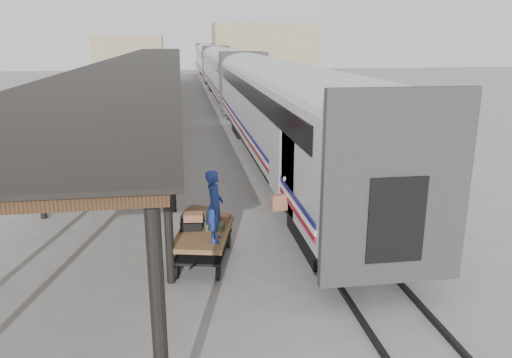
{
  "coord_description": "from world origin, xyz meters",
  "views": [
    {
      "loc": [
        -0.94,
        -12.83,
        5.56
      ],
      "look_at": [
        1.05,
        0.6,
        1.7
      ],
      "focal_mm": 35.0,
      "sensor_mm": 36.0,
      "label": 1
    }
  ],
  "objects_px": {
    "porter": "(215,206)",
    "pedestrian": "(162,118)",
    "luggage_tug": "(149,121)",
    "baggage_cart": "(204,238)"
  },
  "relations": [
    {
      "from": "porter",
      "to": "pedestrian",
      "type": "height_order",
      "value": "porter"
    },
    {
      "from": "luggage_tug",
      "to": "pedestrian",
      "type": "xyz_separation_m",
      "value": [
        0.8,
        -1.01,
        0.32
      ]
    },
    {
      "from": "baggage_cart",
      "to": "porter",
      "type": "bearing_deg",
      "value": -56.22
    },
    {
      "from": "luggage_tug",
      "to": "pedestrian",
      "type": "distance_m",
      "value": 1.33
    },
    {
      "from": "porter",
      "to": "pedestrian",
      "type": "distance_m",
      "value": 18.87
    },
    {
      "from": "porter",
      "to": "pedestrian",
      "type": "bearing_deg",
      "value": 11.78
    },
    {
      "from": "luggage_tug",
      "to": "porter",
      "type": "relative_size",
      "value": 0.98
    },
    {
      "from": "baggage_cart",
      "to": "luggage_tug",
      "type": "xyz_separation_m",
      "value": [
        -2.44,
        19.12,
        -0.0
      ]
    },
    {
      "from": "baggage_cart",
      "to": "luggage_tug",
      "type": "height_order",
      "value": "luggage_tug"
    },
    {
      "from": "porter",
      "to": "pedestrian",
      "type": "xyz_separation_m",
      "value": [
        -1.89,
        18.76,
        -0.76
      ]
    }
  ]
}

